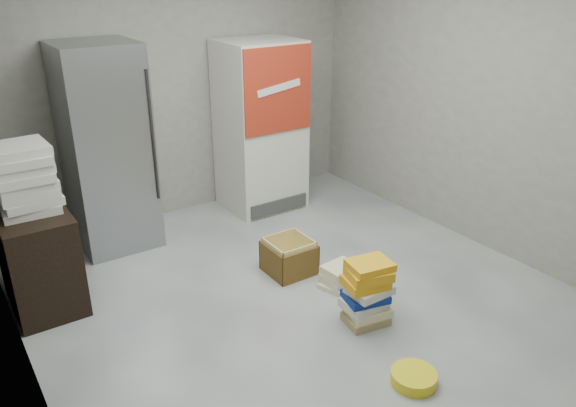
{
  "coord_description": "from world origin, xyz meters",
  "views": [
    {
      "loc": [
        -2.27,
        -2.87,
        2.53
      ],
      "look_at": [
        0.14,
        0.7,
        0.66
      ],
      "focal_mm": 35.0,
      "sensor_mm": 36.0,
      "label": 1
    }
  ],
  "objects_px": {
    "wood_shelf": "(39,258)",
    "phonebook_stack_main": "(367,293)",
    "steel_fridge": "(106,149)",
    "cardboard_box": "(289,259)",
    "coke_cooler": "(261,126)"
  },
  "relations": [
    {
      "from": "coke_cooler",
      "to": "cardboard_box",
      "type": "height_order",
      "value": "coke_cooler"
    },
    {
      "from": "steel_fridge",
      "to": "coke_cooler",
      "type": "distance_m",
      "value": 1.65
    },
    {
      "from": "phonebook_stack_main",
      "to": "cardboard_box",
      "type": "distance_m",
      "value": 0.96
    },
    {
      "from": "steel_fridge",
      "to": "cardboard_box",
      "type": "bearing_deg",
      "value": -53.34
    },
    {
      "from": "steel_fridge",
      "to": "wood_shelf",
      "type": "relative_size",
      "value": 2.37
    },
    {
      "from": "steel_fridge",
      "to": "phonebook_stack_main",
      "type": "bearing_deg",
      "value": -64.74
    },
    {
      "from": "steel_fridge",
      "to": "phonebook_stack_main",
      "type": "xyz_separation_m",
      "value": [
        1.12,
        -2.37,
        -0.69
      ]
    },
    {
      "from": "wood_shelf",
      "to": "phonebook_stack_main",
      "type": "distance_m",
      "value": 2.55
    },
    {
      "from": "wood_shelf",
      "to": "phonebook_stack_main",
      "type": "bearing_deg",
      "value": -40.09
    },
    {
      "from": "coke_cooler",
      "to": "wood_shelf",
      "type": "height_order",
      "value": "coke_cooler"
    },
    {
      "from": "steel_fridge",
      "to": "coke_cooler",
      "type": "bearing_deg",
      "value": -0.18
    },
    {
      "from": "coke_cooler",
      "to": "phonebook_stack_main",
      "type": "height_order",
      "value": "coke_cooler"
    },
    {
      "from": "coke_cooler",
      "to": "wood_shelf",
      "type": "bearing_deg",
      "value": -163.72
    },
    {
      "from": "steel_fridge",
      "to": "cardboard_box",
      "type": "distance_m",
      "value": 1.95
    },
    {
      "from": "coke_cooler",
      "to": "wood_shelf",
      "type": "distance_m",
      "value": 2.63
    }
  ]
}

